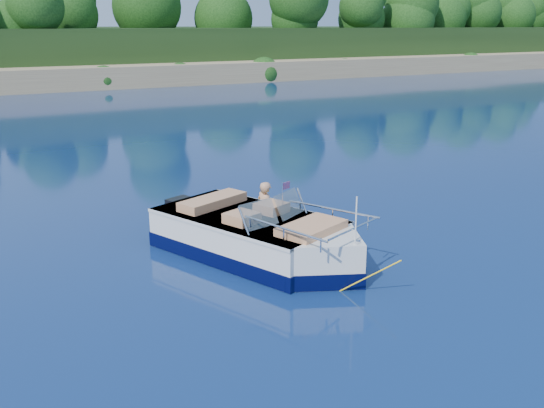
% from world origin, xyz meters
% --- Properties ---
extents(ground, '(160.00, 160.00, 0.00)m').
position_xyz_m(ground, '(0.00, 0.00, 0.00)').
color(ground, '#0B194D').
rests_on(ground, ground).
extents(shoreline, '(170.00, 59.00, 6.00)m').
position_xyz_m(shoreline, '(0.00, 63.77, 0.98)').
color(shoreline, '#8F7653').
rests_on(shoreline, ground).
extents(treeline, '(150.00, 7.12, 8.19)m').
position_xyz_m(treeline, '(0.04, 41.01, 5.55)').
color(treeline, '#331D11').
rests_on(treeline, ground).
extents(motorboat, '(3.12, 5.09, 1.79)m').
position_xyz_m(motorboat, '(-3.26, 1.80, 0.35)').
color(motorboat, silver).
rests_on(motorboat, ground).
extents(tow_tube, '(1.58, 1.58, 0.33)m').
position_xyz_m(tow_tube, '(-2.06, 3.90, 0.09)').
color(tow_tube, yellow).
rests_on(tow_tube, ground).
extents(boy, '(0.41, 0.78, 1.47)m').
position_xyz_m(boy, '(-2.08, 3.97, 0.00)').
color(boy, tan).
rests_on(boy, ground).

